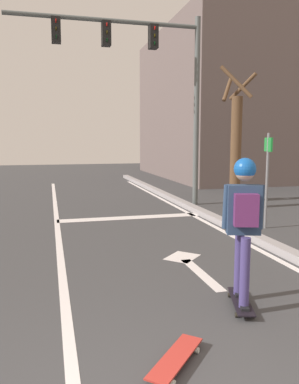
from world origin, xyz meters
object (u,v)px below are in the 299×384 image
(skateboard, at_px, (241,301))
(roadside_tree, at_px, (236,147))
(spare_skateboard, at_px, (176,358))
(street_sign_post, at_px, (267,166))
(skater, at_px, (244,212))
(traffic_signal_mast, at_px, (144,65))

(skateboard, relative_size, roadside_tree, 0.21)
(skateboard, xyz_separation_m, spare_skateboard, (-1.12, -0.95, 0.00))
(street_sign_post, height_order, roadside_tree, roadside_tree)
(skateboard, distance_m, skater, 1.07)
(traffic_signal_mast, height_order, street_sign_post, traffic_signal_mast)
(skater, height_order, street_sign_post, street_sign_post)
(skater, distance_m, roadside_tree, 6.76)
(skater, bearing_deg, traffic_signal_mast, 85.47)
(traffic_signal_mast, relative_size, street_sign_post, 2.59)
(traffic_signal_mast, bearing_deg, street_sign_post, -60.42)
(skater, relative_size, traffic_signal_mast, 0.31)
(skateboard, height_order, traffic_signal_mast, traffic_signal_mast)
(skater, bearing_deg, roadside_tree, 63.94)
(spare_skateboard, bearing_deg, street_sign_post, 51.58)
(skateboard, distance_m, street_sign_post, 4.55)
(spare_skateboard, relative_size, roadside_tree, 0.19)
(skater, xyz_separation_m, roadside_tree, (2.96, 6.05, 0.62))
(skateboard, bearing_deg, traffic_signal_mast, 85.50)
(roadside_tree, bearing_deg, street_sign_post, -100.94)
(skater, distance_m, traffic_signal_mast, 7.60)
(spare_skateboard, distance_m, roadside_tree, 8.26)
(spare_skateboard, distance_m, traffic_signal_mast, 9.03)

